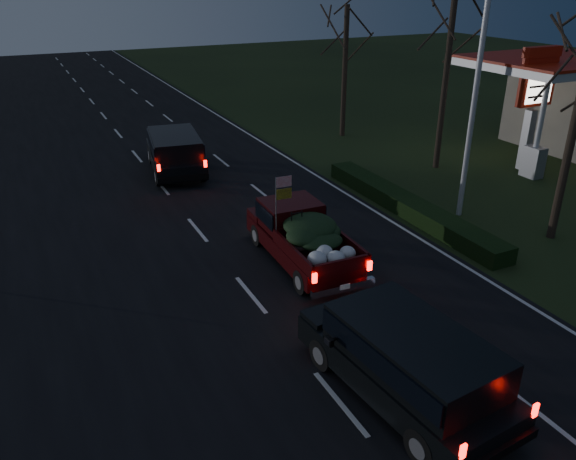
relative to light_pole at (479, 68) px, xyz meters
name	(u,v)px	position (x,y,z in m)	size (l,w,h in m)	color
ground	(251,295)	(-9.50, -2.00, -5.48)	(120.00, 120.00, 0.00)	black
road_asphalt	(251,295)	(-9.50, -2.00, -5.47)	(14.00, 120.00, 0.02)	black
hedge_row	(408,206)	(-1.70, 1.00, -5.18)	(1.00, 10.00, 0.60)	black
light_pole	(479,68)	(0.00, 0.00, 0.00)	(0.50, 0.90, 9.16)	silver
gas_price_pylon	(536,88)	(6.50, 2.99, -1.71)	(2.00, 0.41, 5.57)	gray
gas_canopy	(552,69)	(8.50, 4.00, -1.13)	(7.10, 6.10, 4.88)	silver
bare_tree_mid	(452,27)	(3.00, 5.00, 0.87)	(3.60, 3.60, 8.50)	black
bare_tree_far	(346,40)	(2.00, 12.00, -0.25)	(3.60, 3.60, 7.00)	black
pickup_truck	(302,233)	(-7.20, -0.76, -4.49)	(2.10, 5.09, 2.64)	#370709
lead_suv	(175,149)	(-8.37, 9.67, -4.35)	(2.92, 5.47, 1.50)	black
rear_suv	(409,357)	(-8.14, -7.47, -4.38)	(2.67, 5.25, 1.46)	black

